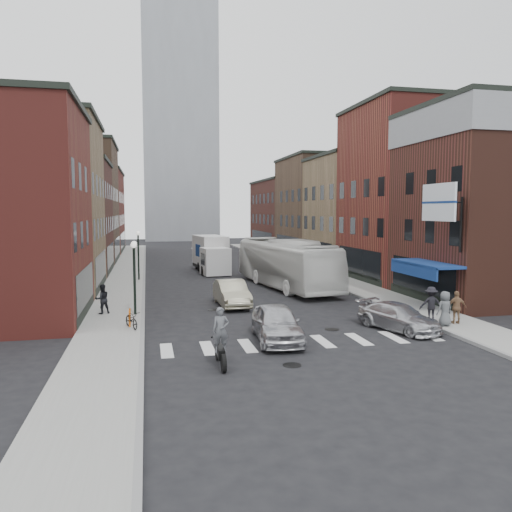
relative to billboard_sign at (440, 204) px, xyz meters
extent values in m
plane|color=black|center=(-8.59, -0.50, -6.13)|extent=(160.00, 160.00, 0.00)
cube|color=gray|center=(-17.09, 21.50, -6.06)|extent=(3.00, 74.00, 0.15)
cube|color=gray|center=(-0.09, 21.50, -6.06)|extent=(3.00, 74.00, 0.15)
cube|color=gray|center=(-15.59, 21.50, -6.13)|extent=(0.20, 74.00, 0.16)
cube|color=gray|center=(-1.59, 21.50, -6.13)|extent=(0.20, 74.00, 0.16)
cube|color=silver|center=(-8.59, -3.50, -6.13)|extent=(12.00, 2.20, 0.01)
cube|color=black|center=(-18.61, 4.00, -4.53)|extent=(0.08, 7.20, 2.20)
cube|color=olive|center=(-23.59, 13.50, -0.13)|extent=(10.00, 10.00, 12.00)
cube|color=black|center=(-18.61, 13.50, -4.53)|extent=(0.08, 8.00, 2.20)
cube|color=black|center=(-23.59, 13.50, 6.02)|extent=(10.30, 10.20, 0.30)
cube|color=#462219|center=(-23.59, 23.50, -1.13)|extent=(10.00, 10.00, 10.00)
cube|color=black|center=(-18.61, 23.50, -4.53)|extent=(0.08, 8.00, 2.20)
cube|color=black|center=(-23.59, 23.50, 4.02)|extent=(10.30, 10.20, 0.30)
cube|color=#4D3626|center=(-23.59, 34.50, 0.37)|extent=(10.00, 12.00, 13.00)
cube|color=black|center=(-18.61, 34.50, -4.53)|extent=(0.08, 9.60, 2.20)
cube|color=black|center=(-23.59, 34.50, 7.02)|extent=(10.30, 12.20, 0.30)
cube|color=maroon|center=(-23.59, 48.50, -0.63)|extent=(10.00, 16.00, 11.00)
cube|color=black|center=(-18.61, 48.50, -4.53)|extent=(0.08, 12.80, 2.20)
cube|color=black|center=(-23.59, 48.50, 5.02)|extent=(10.30, 16.20, 0.30)
cube|color=#462219|center=(6.41, 4.00, -0.13)|extent=(10.00, 9.00, 12.00)
cube|color=black|center=(1.43, 4.00, -4.53)|extent=(0.08, 7.20, 2.20)
cube|color=black|center=(6.41, 4.00, 6.02)|extent=(10.30, 9.20, 0.30)
cube|color=maroon|center=(6.41, 13.50, 0.87)|extent=(10.00, 10.00, 14.00)
cube|color=black|center=(1.43, 13.50, -4.53)|extent=(0.08, 8.00, 2.20)
cube|color=black|center=(6.41, 13.50, 8.02)|extent=(10.30, 10.20, 0.30)
cube|color=olive|center=(6.41, 23.50, -0.63)|extent=(10.00, 10.00, 11.00)
cube|color=black|center=(1.43, 23.50, -4.53)|extent=(0.08, 8.00, 2.20)
cube|color=black|center=(6.41, 23.50, 5.02)|extent=(10.30, 10.20, 0.30)
cube|color=#4D3626|center=(6.41, 34.50, -0.13)|extent=(10.00, 12.00, 12.00)
cube|color=black|center=(1.43, 34.50, -4.53)|extent=(0.08, 9.60, 2.20)
cube|color=black|center=(6.41, 34.50, 6.02)|extent=(10.30, 12.20, 0.30)
cube|color=#462219|center=(6.41, 48.50, -1.13)|extent=(10.00, 16.00, 10.00)
cube|color=black|center=(1.43, 48.50, -4.53)|extent=(0.08, 12.80, 2.20)
cube|color=black|center=(6.41, 48.50, 4.02)|extent=(10.30, 16.20, 0.30)
cube|color=navy|center=(0.51, 2.00, -3.43)|extent=(1.80, 5.00, 0.15)
cube|color=navy|center=(-0.34, 2.00, -3.78)|extent=(0.10, 5.00, 0.70)
cylinder|color=black|center=(1.31, 0.00, -1.13)|extent=(0.12, 0.12, 3.00)
cylinder|color=black|center=(0.61, 0.00, 0.07)|extent=(1.40, 0.08, 0.08)
cube|color=silver|center=(-0.09, 0.00, 0.07)|extent=(0.12, 3.00, 2.00)
cube|color=#9399A0|center=(-8.59, 77.50, 18.87)|extent=(14.00, 14.00, 50.00)
cylinder|color=black|center=(-15.99, 3.50, -4.13)|extent=(0.14, 0.14, 4.00)
cylinder|color=black|center=(-15.99, 3.50, -2.13)|extent=(0.06, 0.90, 0.06)
sphere|color=white|center=(-15.99, 3.05, -2.18)|extent=(0.32, 0.32, 0.32)
sphere|color=white|center=(-15.99, 3.95, -2.18)|extent=(0.32, 0.32, 0.32)
cylinder|color=black|center=(-15.99, 17.50, -4.13)|extent=(0.14, 0.14, 4.00)
cylinder|color=black|center=(-15.99, 17.50, -2.13)|extent=(0.06, 0.90, 0.06)
sphere|color=white|center=(-15.99, 17.05, -2.18)|extent=(0.32, 0.32, 0.32)
sphere|color=white|center=(-15.99, 17.95, -2.18)|extent=(0.32, 0.32, 0.32)
cylinder|color=#D8590C|center=(-16.19, 0.50, -5.58)|extent=(0.08, 0.08, 0.80)
cylinder|color=#D8590C|center=(-16.19, 1.10, -5.58)|extent=(0.08, 0.08, 0.80)
cube|color=silver|center=(-9.39, 19.81, -4.85)|extent=(2.59, 2.75, 2.37)
cube|color=black|center=(-9.39, 19.81, -4.61)|extent=(2.47, 1.63, 1.04)
cube|color=silver|center=(-9.39, 23.42, -4.14)|extent=(3.01, 5.21, 2.75)
cube|color=navy|center=(-9.39, 23.42, -4.14)|extent=(2.64, 2.20, 1.14)
cube|color=black|center=(-9.39, 23.23, -5.71)|extent=(2.89, 6.40, 0.33)
cylinder|color=black|center=(-10.48, 20.00, -5.71)|extent=(0.27, 0.85, 0.85)
cylinder|color=black|center=(-8.30, 20.00, -5.71)|extent=(0.27, 0.85, 0.85)
cylinder|color=black|center=(-10.48, 23.23, -5.71)|extent=(0.27, 0.85, 0.85)
cylinder|color=black|center=(-8.30, 23.23, -5.71)|extent=(0.27, 0.85, 0.85)
cylinder|color=black|center=(-10.48, 25.12, -5.71)|extent=(0.27, 0.85, 0.85)
cylinder|color=black|center=(-8.30, 25.12, -5.71)|extent=(0.27, 0.85, 0.85)
cylinder|color=black|center=(-12.71, -5.25, -5.80)|extent=(0.14, 0.67, 0.67)
cylinder|color=black|center=(-12.71, -6.77, -5.80)|extent=(0.14, 0.67, 0.67)
cube|color=black|center=(-12.71, -6.01, -5.57)|extent=(0.33, 1.23, 0.36)
cube|color=black|center=(-12.71, -5.45, -5.17)|extent=(0.56, 0.09, 0.06)
imported|color=#525459|center=(-12.71, -6.11, -4.74)|extent=(0.63, 0.44, 1.67)
imported|color=silver|center=(-5.18, 11.74, -4.31)|extent=(4.82, 13.36, 3.64)
imported|color=silver|center=(-9.76, -2.98, -5.33)|extent=(2.30, 4.85, 1.60)
imported|color=beige|center=(-10.34, 5.50, -5.36)|extent=(1.74, 4.73, 1.55)
imported|color=silver|center=(-3.50, -2.29, -5.49)|extent=(3.22, 4.78, 1.29)
imported|color=black|center=(-16.09, 0.30, -5.58)|extent=(1.03, 1.61, 0.80)
imported|color=black|center=(-17.74, 4.04, -5.18)|extent=(0.90, 0.71, 1.61)
imported|color=black|center=(-1.19, -1.36, -5.11)|extent=(1.24, 0.86, 1.75)
imported|color=#886445|center=(-0.32, -2.25, -5.16)|extent=(1.03, 0.64, 1.64)
imported|color=#505357|center=(-1.19, -2.57, -5.13)|extent=(0.92, 0.68, 1.71)
camera|label=1|loc=(-15.30, -23.95, -0.37)|focal=35.00mm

